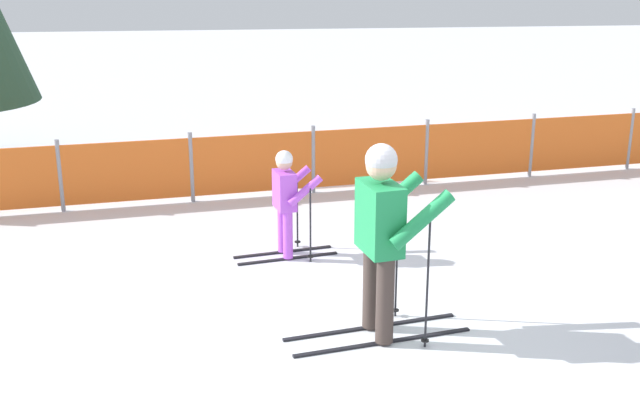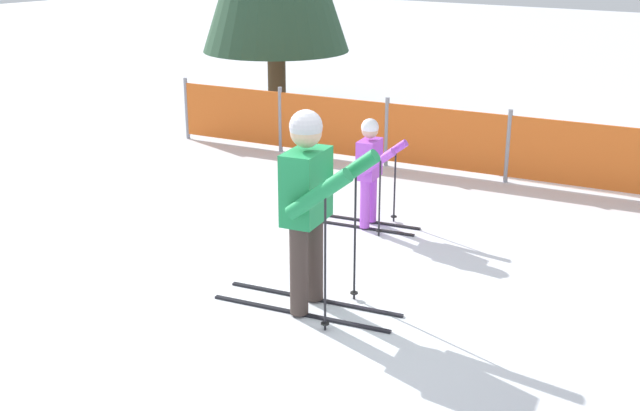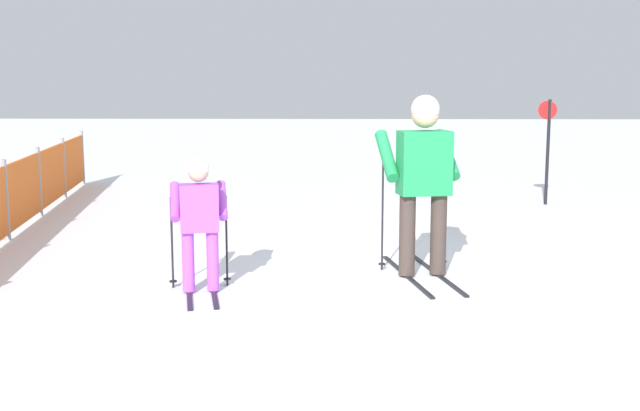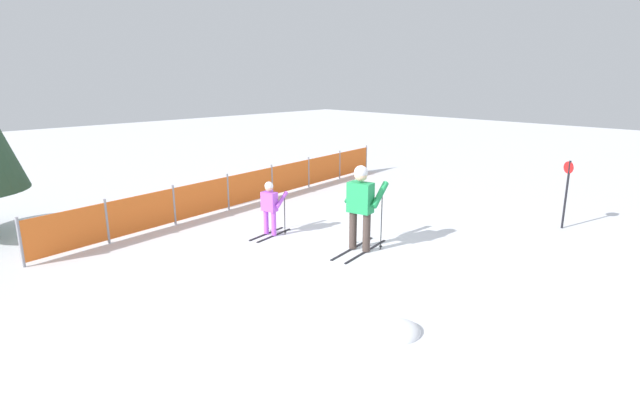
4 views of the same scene
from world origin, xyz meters
name	(u,v)px [view 3 (image 3 of 4)]	position (x,y,z in m)	size (l,w,h in m)	color
ground_plane	(419,281)	(0.00, 0.00, 0.00)	(60.00, 60.00, 0.00)	white
skier_adult	(423,169)	(0.23, -0.05, 1.06)	(1.71, 0.83, 1.77)	black
skier_child	(199,214)	(-0.43, 2.02, 0.72)	(1.18, 0.58, 1.23)	black
trail_marker	(548,141)	(4.74, -2.41, 0.98)	(0.14, 0.26, 1.60)	black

